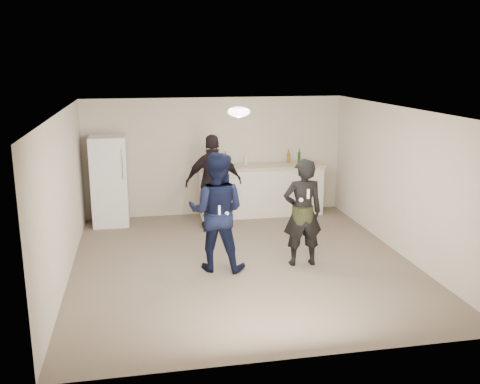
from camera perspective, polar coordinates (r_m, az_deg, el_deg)
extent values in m
plane|color=#6B5B4C|center=(8.92, 0.24, -7.49)|extent=(6.00, 6.00, 0.00)
plane|color=silver|center=(8.34, 0.26, 8.71)|extent=(6.00, 6.00, 0.00)
plane|color=beige|center=(11.44, -2.65, 3.80)|extent=(6.00, 0.00, 6.00)
plane|color=beige|center=(5.76, 6.07, -6.57)|extent=(6.00, 0.00, 6.00)
plane|color=beige|center=(8.47, -18.32, -0.51)|extent=(0.00, 6.00, 6.00)
plane|color=beige|center=(9.46, 16.83, 1.06)|extent=(0.00, 6.00, 6.00)
cube|color=white|center=(11.45, 2.29, 0.10)|extent=(2.60, 0.56, 1.05)
cube|color=beige|center=(11.33, 2.32, 2.77)|extent=(2.68, 0.64, 0.04)
cube|color=white|center=(11.02, -13.75, 1.16)|extent=(0.70, 0.70, 1.80)
cylinder|color=#B4B4B8|center=(10.57, -12.45, 2.91)|extent=(0.02, 0.02, 0.60)
ellipsoid|color=white|center=(8.64, -0.13, 8.56)|extent=(0.36, 0.36, 0.16)
cylinder|color=#BCBBC0|center=(11.27, -1.09, 3.26)|extent=(0.08, 0.08, 0.17)
imported|color=#0E173C|center=(8.38, -2.51, -2.13)|extent=(1.10, 0.98, 1.89)
imported|color=black|center=(8.62, 6.70, -2.19)|extent=(0.65, 0.44, 1.76)
cylinder|color=#303A1A|center=(8.63, 6.69, -2.38)|extent=(0.34, 0.34, 0.28)
imported|color=black|center=(10.38, -2.83, 1.00)|extent=(1.11, 0.47, 1.88)
cube|color=white|center=(8.08, -2.23, -1.94)|extent=(0.04, 0.04, 0.15)
sphere|color=white|center=(8.15, -1.42, -2.32)|extent=(0.07, 0.07, 0.07)
cube|color=white|center=(8.30, 7.28, -0.20)|extent=(0.04, 0.04, 0.15)
sphere|color=white|center=(8.32, 6.54, -0.85)|extent=(0.07, 0.07, 0.07)
cylinder|color=#144814|center=(11.43, 6.31, 3.58)|extent=(0.06, 0.06, 0.27)
cylinder|color=#154B19|center=(11.00, -1.66, 3.09)|extent=(0.07, 0.07, 0.20)
cylinder|color=#946B15|center=(11.60, 5.17, 3.63)|extent=(0.07, 0.07, 0.22)
cylinder|color=#7D6212|center=(11.30, -1.57, 3.41)|extent=(0.08, 0.08, 0.21)
cylinder|color=silver|center=(11.33, 0.62, 3.34)|extent=(0.07, 0.07, 0.17)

